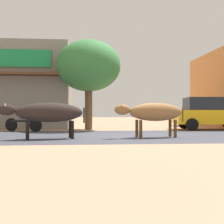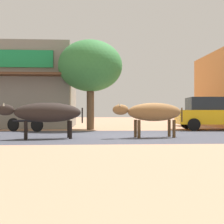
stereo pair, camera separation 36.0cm
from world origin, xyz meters
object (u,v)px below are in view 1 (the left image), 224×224
Objects in this scene: parked_hatchback_car at (209,113)px; cow_far_dark at (154,112)px; roadside_tree at (89,66)px; cow_near_brown at (48,113)px; parked_motorcycle at (24,121)px.

parked_hatchback_car reaches higher than cow_far_dark.
roadside_tree is at bearing 113.65° from cow_far_dark.
parked_hatchback_car is at bearing 32.01° from cow_near_brown.
cow_far_dark is (5.23, -3.67, 0.42)m from parked_motorcycle.
cow_near_brown is at bearing -104.65° from roadside_tree.
parked_hatchback_car is at bearing 48.69° from cow_far_dark.
cow_near_brown is (-1.41, -5.41, -2.39)m from roadside_tree.
parked_hatchback_car is 5.94m from cow_far_dark.
roadside_tree is 1.65× the size of cow_near_brown.
roadside_tree is 2.56× the size of parked_motorcycle.
parked_motorcycle is (-2.98, -1.46, -2.80)m from roadside_tree.
cow_far_dark is (-3.92, -4.46, 0.05)m from parked_hatchback_car.
parked_motorcycle is at bearing 144.97° from cow_far_dark.
roadside_tree is at bearing 26.14° from parked_motorcycle.
roadside_tree is 1.80× the size of cow_far_dark.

